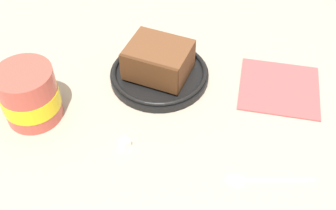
{
  "coord_description": "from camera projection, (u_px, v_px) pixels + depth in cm",
  "views": [
    {
      "loc": [
        48.56,
        -0.16,
        50.39
      ],
      "look_at": [
        4.47,
        4.89,
        3.0
      ],
      "focal_mm": 45.12,
      "sensor_mm": 36.0,
      "label": 1
    }
  ],
  "objects": [
    {
      "name": "ground_plane",
      "position": [
        136.0,
        105.0,
        0.71
      ],
      "size": [
        150.17,
        150.17,
        2.46
      ],
      "primitive_type": "cube",
      "color": "tan"
    },
    {
      "name": "small_plate",
      "position": [
        160.0,
        74.0,
        0.73
      ],
      "size": [
        17.0,
        17.0,
        1.89
      ],
      "color": "black",
      "rests_on": "ground_plane"
    },
    {
      "name": "cake_slice",
      "position": [
        159.0,
        61.0,
        0.7
      ],
      "size": [
        12.27,
        12.93,
        5.75
      ],
      "color": "#472814",
      "rests_on": "small_plate"
    },
    {
      "name": "tea_mug",
      "position": [
        30.0,
        95.0,
        0.64
      ],
      "size": [
        8.93,
        11.18,
        9.14
      ],
      "color": "#BF4C3F",
      "rests_on": "ground_plane"
    },
    {
      "name": "teaspoon",
      "position": [
        252.0,
        179.0,
        0.59
      ],
      "size": [
        2.62,
        12.72,
        0.8
      ],
      "color": "silver",
      "rests_on": "ground_plane"
    },
    {
      "name": "folded_napkin",
      "position": [
        279.0,
        85.0,
        0.72
      ],
      "size": [
        16.22,
        16.57,
        0.6
      ],
      "primitive_type": "cube",
      "rotation": [
        0.0,
        0.0,
        -0.31
      ],
      "color": "#B24C4C",
      "rests_on": "ground_plane"
    },
    {
      "name": "sugar_cube",
      "position": [
        126.0,
        143.0,
        0.63
      ],
      "size": [
        1.98,
        1.98,
        1.4
      ],
      "primitive_type": "cube",
      "rotation": [
        0.0,
        0.0,
        0.72
      ],
      "color": "white",
      "rests_on": "ground_plane"
    }
  ]
}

